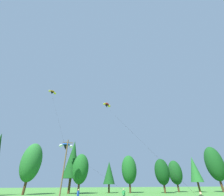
# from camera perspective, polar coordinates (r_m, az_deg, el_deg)

# --- Properties ---
(treeline_tree_d) EXTENTS (5.01, 5.01, 11.88)m
(treeline_tree_d) POSITION_cam_1_polar(r_m,az_deg,el_deg) (46.21, -29.34, -21.20)
(treeline_tree_d) COLOR #472D19
(treeline_tree_d) RESTS_ON ground_plane
(treeline_tree_e) EXTENTS (4.61, 4.61, 13.66)m
(treeline_tree_e) POSITION_cam_1_polar(r_m,az_deg,el_deg) (47.30, -15.27, -22.24)
(treeline_tree_e) COLOR #472D19
(treeline_tree_e) RESTS_ON ground_plane
(treeline_tree_f) EXTENTS (4.43, 4.43, 9.73)m
(treeline_tree_f) POSITION_cam_1_polar(r_m,az_deg,el_deg) (45.45, -12.38, -25.67)
(treeline_tree_f) COLOR #472D19
(treeline_tree_f) RESTS_ON ground_plane
(treeline_tree_g) EXTENTS (3.41, 3.41, 8.24)m
(treeline_tree_g) POSITION_cam_1_polar(r_m,az_deg,el_deg) (48.87, -1.17, -27.44)
(treeline_tree_g) COLOR #472D19
(treeline_tree_g) RESTS_ON ground_plane
(treeline_tree_h) EXTENTS (4.49, 4.49, 9.98)m
(treeline_tree_h) POSITION_cam_1_polar(r_m,az_deg,el_deg) (49.07, 6.78, -26.25)
(treeline_tree_h) COLOR #472D19
(treeline_tree_h) RESTS_ON ground_plane
(treeline_tree_i) EXTENTS (4.20, 4.20, 8.88)m
(treeline_tree_i) POSITION_cam_1_polar(r_m,az_deg,el_deg) (50.14, 19.18, -25.82)
(treeline_tree_i) COLOR #472D19
(treeline_tree_i) RESTS_ON ground_plane
(treeline_tree_j) EXTENTS (4.25, 4.25, 9.08)m
(treeline_tree_j) POSITION_cam_1_polar(r_m,az_deg,el_deg) (57.29, 23.74, -25.35)
(treeline_tree_j) COLOR #472D19
(treeline_tree_j) RESTS_ON ground_plane
(treeline_tree_k) EXTENTS (3.88, 3.88, 10.37)m
(treeline_tree_k) POSITION_cam_1_polar(r_m,az_deg,el_deg) (60.37, 29.80, -23.22)
(treeline_tree_k) COLOR #472D19
(treeline_tree_k) RESTS_ON ground_plane
(treeline_tree_l) EXTENTS (5.43, 5.43, 13.46)m
(treeline_tree_l) POSITION_cam_1_polar(r_m,az_deg,el_deg) (63.05, 35.47, -20.31)
(treeline_tree_l) COLOR #472D19
(treeline_tree_l) RESTS_ON ground_plane
(utility_pole) EXTENTS (2.20, 0.26, 10.67)m
(utility_pole) POSITION_cam_1_polar(r_m,az_deg,el_deg) (33.80, -18.36, -23.87)
(utility_pole) COLOR brown
(utility_pole) RESTS_ON ground_plane
(kite_flyer_near) EXTENTS (0.36, 0.60, 1.69)m
(kite_flyer_near) POSITION_cam_1_polar(r_m,az_deg,el_deg) (24.25, -13.32, -33.35)
(kite_flyer_near) COLOR gray
(kite_flyer_near) RESTS_ON ground_plane
(kite_flyer_mid) EXTENTS (0.71, 0.73, 1.69)m
(kite_flyer_mid) POSITION_cam_1_polar(r_m,az_deg,el_deg) (25.86, 4.70, -33.70)
(kite_flyer_mid) COLOR black
(kite_flyer_mid) RESTS_ON ground_plane
(parafoil_kite_high_orange) EXTENTS (10.30, 13.94, 23.94)m
(parafoil_kite_high_orange) POSITION_cam_1_polar(r_m,az_deg,el_deg) (44.03, -22.60, 2.09)
(parafoil_kite_high_orange) COLOR orange
(parafoil_kite_mid_blue_white) EXTENTS (11.73, 16.46, 9.89)m
(parafoil_kite_mid_blue_white) POSITION_cam_1_polar(r_m,az_deg,el_deg) (40.93, -17.76, -17.70)
(parafoil_kite_mid_blue_white) COLOR blue
(parafoil_kite_far_red_yellow) EXTENTS (6.43, 16.76, 17.45)m
(parafoil_kite_far_red_yellow) POSITION_cam_1_polar(r_m,az_deg,el_deg) (33.60, -2.06, -2.83)
(parafoil_kite_far_red_yellow) COLOR red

